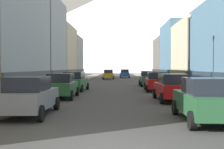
% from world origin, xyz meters
% --- Properties ---
extents(sidewalk_left, '(2.50, 100.00, 0.15)m').
position_xyz_m(sidewalk_left, '(-6.25, 35.00, 0.07)').
color(sidewalk_left, gray).
rests_on(sidewalk_left, ground).
extents(sidewalk_right, '(2.50, 100.00, 0.15)m').
position_xyz_m(sidewalk_right, '(6.25, 35.00, 0.07)').
color(sidewalk_right, gray).
rests_on(sidewalk_right, ground).
extents(storefront_left_2, '(8.85, 9.94, 11.24)m').
position_xyz_m(storefront_left_2, '(-11.78, 30.80, 5.44)').
color(storefront_left_2, '#99A5B2').
rests_on(storefront_left_2, ground).
extents(storefront_left_3, '(6.34, 10.50, 9.17)m').
position_xyz_m(storefront_left_3, '(-10.52, 41.39, 4.43)').
color(storefront_left_3, beige).
rests_on(storefront_left_3, ground).
extents(storefront_left_4, '(6.82, 9.20, 8.46)m').
position_xyz_m(storefront_left_4, '(-10.76, 51.50, 4.08)').
color(storefront_left_4, '#99A5B2').
rests_on(storefront_left_4, ground).
extents(storefront_right_2, '(8.78, 9.56, 7.74)m').
position_xyz_m(storefront_right_2, '(11.74, 27.79, 3.73)').
color(storefront_right_2, beige).
rests_on(storefront_right_2, ground).
extents(storefront_right_3, '(6.54, 10.63, 9.07)m').
position_xyz_m(storefront_right_3, '(10.62, 38.06, 4.37)').
color(storefront_right_3, slate).
rests_on(storefront_right_3, ground).
extents(storefront_right_4, '(7.10, 9.70, 7.84)m').
position_xyz_m(storefront_right_4, '(10.90, 48.43, 3.77)').
color(storefront_right_4, '#66605B').
rests_on(storefront_right_4, ground).
extents(car_left_0, '(2.14, 4.43, 1.78)m').
position_xyz_m(car_left_0, '(-3.80, 5.70, 0.90)').
color(car_left_0, slate).
rests_on(car_left_0, ground).
extents(car_left_1, '(2.16, 4.44, 1.78)m').
position_xyz_m(car_left_1, '(-3.80, 13.10, 0.90)').
color(car_left_1, '#265933').
rests_on(car_left_1, ground).
extents(car_left_2, '(2.25, 4.48, 1.78)m').
position_xyz_m(car_left_2, '(-3.80, 19.53, 0.90)').
color(car_left_2, '#265933').
rests_on(car_left_2, ground).
extents(car_right_0, '(2.13, 4.43, 1.78)m').
position_xyz_m(car_right_0, '(3.80, 4.33, 0.90)').
color(car_right_0, '#265933').
rests_on(car_right_0, ground).
extents(car_right_1, '(2.09, 4.42, 1.78)m').
position_xyz_m(car_right_1, '(3.80, 11.46, 0.90)').
color(car_right_1, '#9E1111').
rests_on(car_right_1, ground).
extents(car_right_2, '(2.20, 4.46, 1.78)m').
position_xyz_m(car_right_2, '(3.80, 19.38, 0.90)').
color(car_right_2, '#9E1111').
rests_on(car_right_2, ground).
extents(car_right_3, '(2.11, 4.42, 1.78)m').
position_xyz_m(car_right_3, '(3.80, 26.58, 0.90)').
color(car_right_3, '#265933').
rests_on(car_right_3, ground).
extents(car_driving_0, '(2.06, 4.40, 1.78)m').
position_xyz_m(car_driving_0, '(1.60, 53.44, 0.90)').
color(car_driving_0, '#19478C').
rests_on(car_driving_0, ground).
extents(car_driving_1, '(2.06, 4.40, 1.78)m').
position_xyz_m(car_driving_1, '(-1.60, 46.49, 0.90)').
color(car_driving_1, '#B28419').
rests_on(car_driving_1, ground).
extents(potted_plant_0, '(0.50, 0.50, 0.83)m').
position_xyz_m(potted_plant_0, '(-7.00, 17.60, 0.61)').
color(potted_plant_0, '#4C4C51').
rests_on(potted_plant_0, sidewalk_left).
extents(potted_plant_1, '(0.62, 0.62, 0.93)m').
position_xyz_m(potted_plant_1, '(7.00, 18.27, 0.65)').
color(potted_plant_1, brown).
rests_on(potted_plant_1, sidewalk_right).
extents(streetlamp_right, '(0.36, 0.36, 5.86)m').
position_xyz_m(streetlamp_right, '(5.35, 13.44, 3.99)').
color(streetlamp_right, black).
rests_on(streetlamp_right, sidewalk_right).
extents(mountain_backdrop, '(326.73, 326.73, 87.01)m').
position_xyz_m(mountain_backdrop, '(26.69, 260.00, 43.50)').
color(mountain_backdrop, silver).
rests_on(mountain_backdrop, ground).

